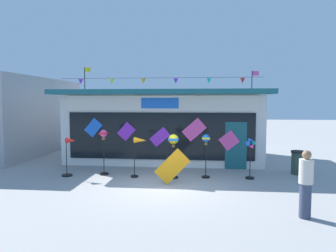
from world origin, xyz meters
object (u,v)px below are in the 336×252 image
wind_spinner_far_left (69,152)px  wind_spinner_right (206,145)px  trash_bin (298,162)px  display_kite_on_ground (172,166)px  wind_spinner_far_right (250,152)px  person_near_camera (306,182)px  wind_spinner_center_left (139,147)px  kite_shop_building (166,124)px  wind_spinner_left (104,142)px  wind_spinner_center_right (173,144)px

wind_spinner_far_left → wind_spinner_right: (5.19, 0.28, 0.31)m
trash_bin → display_kite_on_ground: display_kite_on_ground is taller
wind_spinner_far_right → person_near_camera: 3.86m
wind_spinner_center_left → display_kite_on_ground: (1.33, -0.87, -0.54)m
trash_bin → display_kite_on_ground: (-4.78, -2.00, 0.15)m
wind_spinner_right → person_near_camera: person_near_camera is taller
trash_bin → wind_spinner_far_left: bearing=-172.1°
wind_spinner_far_left → person_near_camera: person_near_camera is taller
person_near_camera → display_kite_on_ground: person_near_camera is taller
wind_spinner_far_right → wind_spinner_far_left: bearing=-177.8°
kite_shop_building → wind_spinner_far_left: 5.45m
person_near_camera → wind_spinner_right: bearing=142.6°
kite_shop_building → wind_spinner_left: 4.44m
kite_shop_building → wind_spinner_far_right: 5.44m
wind_spinner_far_left → person_near_camera: 8.33m
wind_spinner_center_left → display_kite_on_ground: 1.68m
wind_spinner_far_left → trash_bin: size_ratio=1.60×
kite_shop_building → wind_spinner_right: bearing=-64.4°
wind_spinner_center_left → display_kite_on_ground: size_ratio=1.33×
wind_spinner_left → wind_spinner_right: size_ratio=1.08×
wind_spinner_left → kite_shop_building: bearing=62.9°
kite_shop_building → wind_spinner_far_left: bearing=-127.0°
wind_spinner_center_right → person_near_camera: 5.10m
wind_spinner_right → display_kite_on_ground: (-1.17, -1.05, -0.61)m
kite_shop_building → wind_spinner_center_right: (0.73, -4.21, -0.41)m
kite_shop_building → display_kite_on_ground: kite_shop_building is taller
wind_spinner_far_right → person_near_camera: (0.73, -3.79, -0.10)m
kite_shop_building → person_near_camera: bearing=-61.3°
trash_bin → kite_shop_building: bearing=150.9°
kite_shop_building → wind_spinner_center_left: kite_shop_building is taller
wind_spinner_far_left → wind_spinner_right: bearing=3.0°
wind_spinner_far_left → display_kite_on_ground: wind_spinner_far_left is taller
kite_shop_building → wind_spinner_center_left: bearing=-97.6°
wind_spinner_center_right → display_kite_on_ground: 1.10m
kite_shop_building → wind_spinner_far_right: size_ratio=6.11×
kite_shop_building → display_kite_on_ground: 5.25m
kite_shop_building → wind_spinner_center_right: kite_shop_building is taller
wind_spinner_left → wind_spinner_center_right: (2.75, -0.28, 0.00)m
wind_spinner_far_left → wind_spinner_left: bearing=16.8°
wind_spinner_far_left → wind_spinner_far_right: bearing=2.2°
wind_spinner_left → wind_spinner_right: bearing=-1.4°
wind_spinner_right → display_kite_on_ground: 1.69m
wind_spinner_center_left → wind_spinner_far_right: 4.13m
wind_spinner_center_left → wind_spinner_right: (2.50, 0.19, 0.08)m
wind_spinner_far_left → person_near_camera: size_ratio=0.89×
wind_spinner_right → display_kite_on_ground: size_ratio=1.43×
wind_spinner_far_left → wind_spinner_far_right: (6.81, 0.26, 0.06)m
display_kite_on_ground → wind_spinner_far_left: bearing=169.1°
wind_spinner_left → wind_spinner_far_right: size_ratio=1.16×
wind_spinner_center_right → person_near_camera: size_ratio=0.98×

